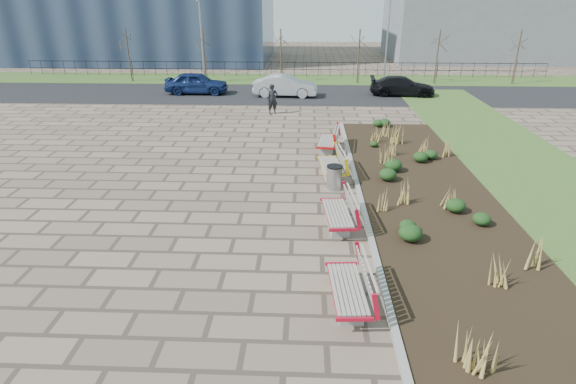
{
  "coord_description": "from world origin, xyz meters",
  "views": [
    {
      "loc": [
        2.01,
        -9.57,
        6.46
      ],
      "look_at": [
        1.5,
        3.0,
        0.9
      ],
      "focal_mm": 28.0,
      "sensor_mm": 36.0,
      "label": 1
    }
  ],
  "objects_px": {
    "car_blue": "(197,83)",
    "lamp_east": "(387,44)",
    "bench_c": "(331,164)",
    "car_silver": "(285,86)",
    "lamp_west": "(202,43)",
    "bench_a": "(348,286)",
    "bench_d": "(328,139)",
    "bench_b": "(337,211)",
    "car_black": "(402,86)",
    "pedestrian": "(273,99)",
    "litter_bin": "(334,178)"
  },
  "relations": [
    {
      "from": "car_black",
      "to": "lamp_east",
      "type": "relative_size",
      "value": 0.73
    },
    {
      "from": "pedestrian",
      "to": "lamp_east",
      "type": "xyz_separation_m",
      "value": [
        7.94,
        9.6,
        2.18
      ]
    },
    {
      "from": "bench_a",
      "to": "litter_bin",
      "type": "bearing_deg",
      "value": 85.52
    },
    {
      "from": "litter_bin",
      "to": "pedestrian",
      "type": "relative_size",
      "value": 0.5
    },
    {
      "from": "lamp_west",
      "to": "bench_d",
      "type": "bearing_deg",
      "value": -60.94
    },
    {
      "from": "bench_c",
      "to": "litter_bin",
      "type": "xyz_separation_m",
      "value": [
        0.07,
        -1.24,
        -0.07
      ]
    },
    {
      "from": "litter_bin",
      "to": "car_blue",
      "type": "bearing_deg",
      "value": 117.86
    },
    {
      "from": "car_black",
      "to": "bench_d",
      "type": "bearing_deg",
      "value": 160.15
    },
    {
      "from": "bench_a",
      "to": "bench_b",
      "type": "height_order",
      "value": "same"
    },
    {
      "from": "bench_c",
      "to": "car_blue",
      "type": "bearing_deg",
      "value": 112.97
    },
    {
      "from": "lamp_west",
      "to": "pedestrian",
      "type": "bearing_deg",
      "value": -57.74
    },
    {
      "from": "bench_a",
      "to": "car_blue",
      "type": "height_order",
      "value": "car_blue"
    },
    {
      "from": "litter_bin",
      "to": "pedestrian",
      "type": "xyz_separation_m",
      "value": [
        -3.01,
        11.0,
        0.43
      ]
    },
    {
      "from": "lamp_west",
      "to": "lamp_east",
      "type": "xyz_separation_m",
      "value": [
        14.0,
        0.0,
        0.0
      ]
    },
    {
      "from": "bench_a",
      "to": "bench_d",
      "type": "xyz_separation_m",
      "value": [
        0.0,
        11.03,
        0.0
      ]
    },
    {
      "from": "litter_bin",
      "to": "lamp_east",
      "type": "bearing_deg",
      "value": 76.53
    },
    {
      "from": "litter_bin",
      "to": "lamp_east",
      "type": "distance_m",
      "value": 21.34
    },
    {
      "from": "car_silver",
      "to": "bench_b",
      "type": "bearing_deg",
      "value": -169.32
    },
    {
      "from": "bench_c",
      "to": "car_black",
      "type": "xyz_separation_m",
      "value": [
        5.61,
        15.27,
        0.16
      ]
    },
    {
      "from": "bench_a",
      "to": "bench_c",
      "type": "distance_m",
      "value": 7.87
    },
    {
      "from": "bench_a",
      "to": "car_blue",
      "type": "xyz_separation_m",
      "value": [
        -8.68,
        23.17,
        0.26
      ]
    },
    {
      "from": "car_black",
      "to": "lamp_east",
      "type": "xyz_separation_m",
      "value": [
        -0.61,
        4.09,
        2.38
      ]
    },
    {
      "from": "bench_b",
      "to": "car_black",
      "type": "height_order",
      "value": "car_black"
    },
    {
      "from": "car_blue",
      "to": "lamp_east",
      "type": "relative_size",
      "value": 0.72
    },
    {
      "from": "pedestrian",
      "to": "lamp_west",
      "type": "distance_m",
      "value": 11.56
    },
    {
      "from": "car_blue",
      "to": "lamp_east",
      "type": "bearing_deg",
      "value": -73.78
    },
    {
      "from": "car_black",
      "to": "lamp_west",
      "type": "xyz_separation_m",
      "value": [
        -14.61,
        4.09,
        2.38
      ]
    },
    {
      "from": "car_blue",
      "to": "car_black",
      "type": "distance_m",
      "value": 14.29
    },
    {
      "from": "pedestrian",
      "to": "car_black",
      "type": "xyz_separation_m",
      "value": [
        8.56,
        5.51,
        -0.2
      ]
    },
    {
      "from": "car_silver",
      "to": "litter_bin",
      "type": "bearing_deg",
      "value": -167.78
    },
    {
      "from": "bench_c",
      "to": "lamp_west",
      "type": "xyz_separation_m",
      "value": [
        -9.0,
        19.36,
        2.54
      ]
    },
    {
      "from": "litter_bin",
      "to": "car_blue",
      "type": "height_order",
      "value": "car_blue"
    },
    {
      "from": "bench_c",
      "to": "pedestrian",
      "type": "height_order",
      "value": "pedestrian"
    },
    {
      "from": "bench_d",
      "to": "car_black",
      "type": "height_order",
      "value": "car_black"
    },
    {
      "from": "car_silver",
      "to": "lamp_west",
      "type": "xyz_separation_m",
      "value": [
        -6.57,
        4.71,
        2.31
      ]
    },
    {
      "from": "bench_d",
      "to": "lamp_east",
      "type": "xyz_separation_m",
      "value": [
        5.0,
        16.2,
        2.54
      ]
    },
    {
      "from": "car_silver",
      "to": "car_black",
      "type": "relative_size",
      "value": 0.98
    },
    {
      "from": "lamp_west",
      "to": "car_silver",
      "type": "bearing_deg",
      "value": -35.6
    },
    {
      "from": "bench_c",
      "to": "lamp_west",
      "type": "relative_size",
      "value": 0.35
    },
    {
      "from": "litter_bin",
      "to": "pedestrian",
      "type": "height_order",
      "value": "pedestrian"
    },
    {
      "from": "bench_b",
      "to": "bench_c",
      "type": "distance_m",
      "value": 4.1
    },
    {
      "from": "bench_b",
      "to": "lamp_east",
      "type": "height_order",
      "value": "lamp_east"
    },
    {
      "from": "bench_c",
      "to": "lamp_east",
      "type": "height_order",
      "value": "lamp_east"
    },
    {
      "from": "car_silver",
      "to": "bench_d",
      "type": "bearing_deg",
      "value": -164.77
    },
    {
      "from": "bench_c",
      "to": "car_black",
      "type": "relative_size",
      "value": 0.48
    },
    {
      "from": "lamp_west",
      "to": "car_blue",
      "type": "bearing_deg",
      "value": -85.45
    },
    {
      "from": "bench_a",
      "to": "litter_bin",
      "type": "xyz_separation_m",
      "value": [
        0.07,
        6.63,
        -0.07
      ]
    },
    {
      "from": "bench_d",
      "to": "car_blue",
      "type": "bearing_deg",
      "value": 133.07
    },
    {
      "from": "lamp_east",
      "to": "bench_a",
      "type": "bearing_deg",
      "value": -100.41
    },
    {
      "from": "pedestrian",
      "to": "car_silver",
      "type": "bearing_deg",
      "value": 68.43
    }
  ]
}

